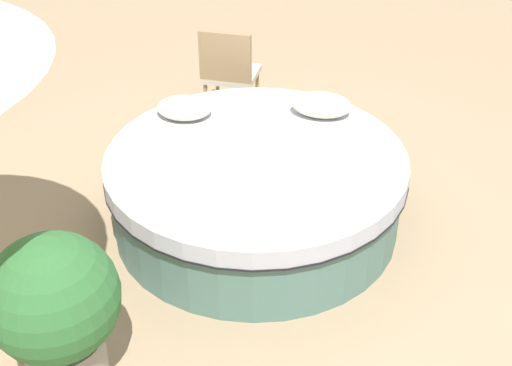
{
  "coord_description": "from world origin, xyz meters",
  "views": [
    {
      "loc": [
        -0.98,
        4.41,
        3.45
      ],
      "look_at": [
        0.0,
        0.0,
        0.39
      ],
      "focal_mm": 48.08,
      "sensor_mm": 36.0,
      "label": 1
    }
  ],
  "objects_px": {
    "throw_pillow_1": "(184,108)",
    "round_bed": "(256,189)",
    "planter": "(55,308)",
    "patio_chair": "(229,68)",
    "throw_pillow_0": "(321,105)"
  },
  "relations": [
    {
      "from": "round_bed",
      "to": "planter",
      "type": "relative_size",
      "value": 2.18
    },
    {
      "from": "throw_pillow_1",
      "to": "planter",
      "type": "relative_size",
      "value": 0.43
    },
    {
      "from": "round_bed",
      "to": "planter",
      "type": "distance_m",
      "value": 2.02
    },
    {
      "from": "round_bed",
      "to": "patio_chair",
      "type": "bearing_deg",
      "value": -68.84
    },
    {
      "from": "round_bed",
      "to": "throw_pillow_0",
      "type": "bearing_deg",
      "value": -117.9
    },
    {
      "from": "throw_pillow_1",
      "to": "planter",
      "type": "distance_m",
      "value": 2.34
    },
    {
      "from": "throw_pillow_1",
      "to": "planter",
      "type": "xyz_separation_m",
      "value": [
        0.05,
        2.34,
        -0.11
      ]
    },
    {
      "from": "round_bed",
      "to": "planter",
      "type": "height_order",
      "value": "planter"
    },
    {
      "from": "throw_pillow_0",
      "to": "patio_chair",
      "type": "height_order",
      "value": "patio_chair"
    },
    {
      "from": "throw_pillow_1",
      "to": "patio_chair",
      "type": "xyz_separation_m",
      "value": [
        -0.07,
        -1.22,
        -0.17
      ]
    },
    {
      "from": "throw_pillow_1",
      "to": "patio_chair",
      "type": "relative_size",
      "value": 0.48
    },
    {
      "from": "throw_pillow_1",
      "to": "round_bed",
      "type": "bearing_deg",
      "value": 146.03
    },
    {
      "from": "throw_pillow_1",
      "to": "patio_chair",
      "type": "height_order",
      "value": "patio_chair"
    },
    {
      "from": "throw_pillow_1",
      "to": "patio_chair",
      "type": "distance_m",
      "value": 1.23
    },
    {
      "from": "patio_chair",
      "to": "planter",
      "type": "distance_m",
      "value": 3.56
    }
  ]
}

